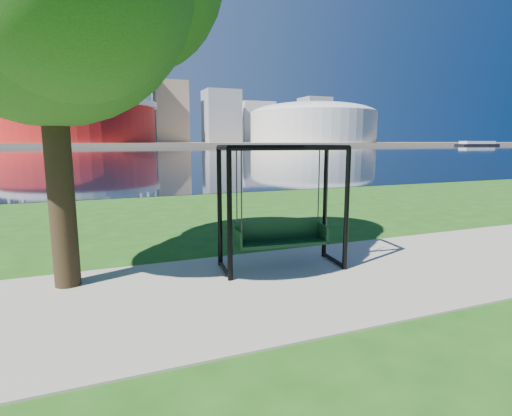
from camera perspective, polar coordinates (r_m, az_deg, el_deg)
ground at (r=7.58m, az=0.53°, el=-9.84°), size 900.00×900.00×0.00m
path at (r=7.14m, az=2.08°, el=-10.95°), size 120.00×4.00×0.03m
river at (r=108.68m, az=-20.49°, el=7.54°), size 900.00×180.00×0.02m
far_bank at (r=312.64m, az=-21.49°, el=8.52°), size 900.00×228.00×2.00m
stadium at (r=242.02m, az=-23.94°, el=11.42°), size 83.00×83.00×32.00m
arena at (r=278.43m, az=8.11°, el=12.10°), size 84.00×84.00×26.56m
skyline at (r=327.72m, az=-22.66°, el=14.58°), size 392.00×66.00×96.50m
swing at (r=7.83m, az=3.66°, el=-0.29°), size 2.48×1.27×2.44m
barge at (r=290.87m, az=29.06°, el=8.04°), size 29.70×9.03×2.94m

